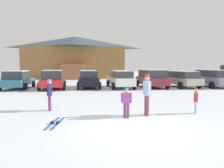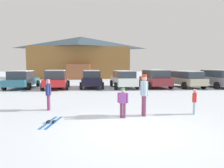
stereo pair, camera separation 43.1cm
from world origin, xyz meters
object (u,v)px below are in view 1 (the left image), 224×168
parked_beige_suv (182,78)px  skier_teen_in_navy_coat (50,93)px  parked_teal_hatchback (17,80)px  skier_adult_in_blue_parka (147,92)px  ski_lodge (75,57)px  skier_child_in_purple_jacket (126,101)px  parked_grey_wagon (212,78)px  parked_white_suv (120,78)px  pair_of_skis (55,123)px  parked_black_sedan (89,79)px  parked_maroon_van (152,78)px  parked_red_sedan (53,79)px  skier_child_in_red_jacket (196,100)px

parked_beige_suv → skier_teen_in_navy_coat: bearing=-138.8°
parked_teal_hatchback → skier_adult_in_blue_parka: size_ratio=2.86×
ski_lodge → skier_child_in_purple_jacket: 29.44m
parked_grey_wagon → skier_child_in_purple_jacket: 14.85m
parked_white_suv → skier_teen_in_navy_coat: 10.39m
skier_adult_in_blue_parka → pair_of_skis: (-3.49, -0.80, -0.92)m
ski_lodge → skier_adult_in_blue_parka: ski_lodge is taller
parked_black_sedan → parked_maroon_van: (5.92, -0.34, 0.09)m
parked_teal_hatchback → parked_red_sedan: parked_red_sedan is taller
ski_lodge → pair_of_skis: ski_lodge is taller
parked_white_suv → parked_black_sedan: bearing=175.0°
parked_white_suv → skier_teen_in_navy_coat: (-4.60, -9.32, -0.09)m
parked_teal_hatchback → parked_white_suv: (9.29, -0.16, 0.06)m
parked_beige_suv → skier_child_in_red_jacket: 11.33m
parked_black_sedan → skier_adult_in_blue_parka: 11.18m
ski_lodge → parked_maroon_van: 20.19m
skier_child_in_red_jacket → skier_adult_in_blue_parka: bearing=-177.2°
skier_child_in_purple_jacket → pair_of_skis: skier_child_in_purple_jacket is taller
pair_of_skis → skier_child_in_red_jacket: bearing=9.1°
skier_adult_in_blue_parka → pair_of_skis: skier_adult_in_blue_parka is taller
ski_lodge → skier_adult_in_blue_parka: size_ratio=10.30×
parked_grey_wagon → skier_child_in_purple_jacket: (-10.32, -10.68, -0.26)m
parked_teal_hatchback → skier_child_in_purple_jacket: bearing=-54.6°
parked_maroon_van → skier_teen_in_navy_coat: bearing=-129.4°
parked_black_sedan → skier_child_in_red_jacket: 11.74m
parked_teal_hatchback → skier_child_in_purple_jacket: 13.64m
parked_white_suv → pair_of_skis: bearing=-109.2°
parked_teal_hatchback → parked_beige_suv: (15.26, -0.24, 0.04)m
parked_black_sedan → pair_of_skis: 11.78m
parked_red_sedan → parked_maroon_van: parked_maroon_van is taller
skier_child_in_purple_jacket → parked_teal_hatchback: bearing=125.4°
parked_white_suv → skier_child_in_red_jacket: bearing=-81.1°
parked_maroon_van → parked_grey_wagon: size_ratio=0.98×
parked_teal_hatchback → skier_teen_in_navy_coat: bearing=-63.7°
parked_teal_hatchback → skier_child_in_purple_jacket: size_ratio=4.10×
ski_lodge → parked_beige_suv: (11.42, -18.12, -2.86)m
parked_grey_wagon → skier_child_in_red_jacket: parked_grey_wagon is taller
parked_red_sedan → skier_adult_in_blue_parka: parked_red_sedan is taller
parked_teal_hatchback → parked_black_sedan: bearing=0.8°
ski_lodge → parked_red_sedan: ski_lodge is taller
skier_child_in_red_jacket → parked_maroon_van: bearing=82.7°
ski_lodge → skier_adult_in_blue_parka: (4.94, -28.70, -2.78)m
parked_white_suv → skier_teen_in_navy_coat: size_ratio=3.47×
parked_grey_wagon → skier_child_in_red_jacket: bearing=-125.3°
skier_teen_in_navy_coat → parked_black_sedan: bearing=80.2°
parked_white_suv → parked_grey_wagon: (8.92, -0.27, 0.03)m
parked_teal_hatchback → skier_child_in_red_jacket: bearing=-44.4°
parked_red_sedan → skier_child_in_red_jacket: (7.79, -10.38, -0.25)m
parked_maroon_van → parked_beige_suv: size_ratio=0.93×
parked_white_suv → skier_teen_in_navy_coat: bearing=-116.3°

